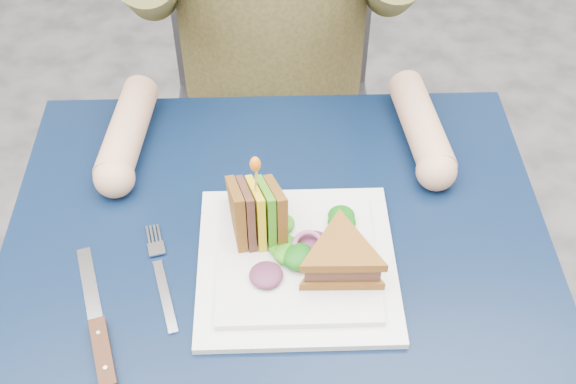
{
  "coord_description": "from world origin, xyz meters",
  "views": [
    {
      "loc": [
        -0.0,
        -0.57,
        1.49
      ],
      "look_at": [
        0.01,
        0.07,
        0.82
      ],
      "focal_mm": 45.0,
      "sensor_mm": 36.0,
      "label": 1
    }
  ],
  "objects_px": {
    "sandwich_upright": "(258,214)",
    "fork": "(162,279)",
    "sandwich_flat": "(341,259)",
    "plate": "(297,262)",
    "knife": "(100,340)",
    "chair": "(273,83)",
    "table": "(279,312)"
  },
  "relations": [
    {
      "from": "sandwich_upright",
      "to": "fork",
      "type": "height_order",
      "value": "sandwich_upright"
    },
    {
      "from": "sandwich_flat",
      "to": "sandwich_upright",
      "type": "height_order",
      "value": "sandwich_upright"
    },
    {
      "from": "sandwich_flat",
      "to": "fork",
      "type": "height_order",
      "value": "sandwich_flat"
    },
    {
      "from": "fork",
      "to": "sandwich_flat",
      "type": "bearing_deg",
      "value": -1.84
    },
    {
      "from": "plate",
      "to": "knife",
      "type": "distance_m",
      "value": 0.27
    },
    {
      "from": "chair",
      "to": "sandwich_flat",
      "type": "xyz_separation_m",
      "value": [
        0.08,
        -0.66,
        0.23
      ]
    },
    {
      "from": "plate",
      "to": "sandwich_flat",
      "type": "height_order",
      "value": "sandwich_flat"
    },
    {
      "from": "chair",
      "to": "sandwich_upright",
      "type": "height_order",
      "value": "chair"
    },
    {
      "from": "sandwich_flat",
      "to": "fork",
      "type": "xyz_separation_m",
      "value": [
        -0.23,
        0.01,
        -0.04
      ]
    },
    {
      "from": "plate",
      "to": "sandwich_upright",
      "type": "height_order",
      "value": "sandwich_upright"
    },
    {
      "from": "knife",
      "to": "sandwich_upright",
      "type": "bearing_deg",
      "value": 38.96
    },
    {
      "from": "table",
      "to": "chair",
      "type": "height_order",
      "value": "chair"
    },
    {
      "from": "chair",
      "to": "fork",
      "type": "bearing_deg",
      "value": -103.15
    },
    {
      "from": "table",
      "to": "knife",
      "type": "distance_m",
      "value": 0.25
    },
    {
      "from": "plate",
      "to": "sandwich_flat",
      "type": "bearing_deg",
      "value": -24.44
    },
    {
      "from": "chair",
      "to": "sandwich_upright",
      "type": "relative_size",
      "value": 6.24
    },
    {
      "from": "sandwich_flat",
      "to": "fork",
      "type": "relative_size",
      "value": 0.71
    },
    {
      "from": "chair",
      "to": "plate",
      "type": "xyz_separation_m",
      "value": [
        0.02,
        -0.63,
        0.2
      ]
    },
    {
      "from": "table",
      "to": "fork",
      "type": "relative_size",
      "value": 4.23
    },
    {
      "from": "chair",
      "to": "knife",
      "type": "relative_size",
      "value": 4.29
    },
    {
      "from": "table",
      "to": "knife",
      "type": "height_order",
      "value": "knife"
    },
    {
      "from": "fork",
      "to": "chair",
      "type": "bearing_deg",
      "value": 76.85
    },
    {
      "from": "chair",
      "to": "plate",
      "type": "height_order",
      "value": "chair"
    },
    {
      "from": "fork",
      "to": "knife",
      "type": "relative_size",
      "value": 0.82
    },
    {
      "from": "fork",
      "to": "plate",
      "type": "bearing_deg",
      "value": 5.69
    },
    {
      "from": "sandwich_flat",
      "to": "knife",
      "type": "bearing_deg",
      "value": -164.02
    },
    {
      "from": "chair",
      "to": "sandwich_flat",
      "type": "bearing_deg",
      "value": -83.14
    },
    {
      "from": "plate",
      "to": "knife",
      "type": "height_order",
      "value": "plate"
    },
    {
      "from": "table",
      "to": "chair",
      "type": "distance_m",
      "value": 0.66
    },
    {
      "from": "chair",
      "to": "knife",
      "type": "height_order",
      "value": "chair"
    },
    {
      "from": "table",
      "to": "knife",
      "type": "bearing_deg",
      "value": -157.37
    },
    {
      "from": "table",
      "to": "knife",
      "type": "xyz_separation_m",
      "value": [
        -0.22,
        -0.09,
        0.09
      ]
    }
  ]
}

